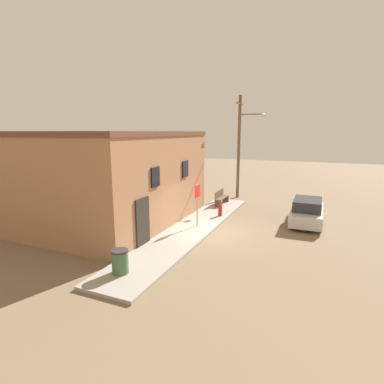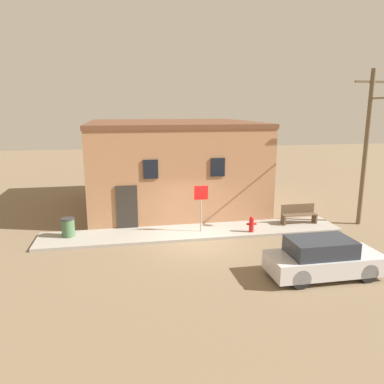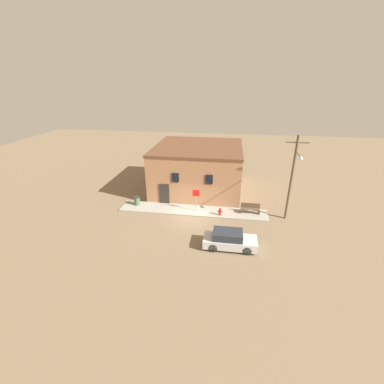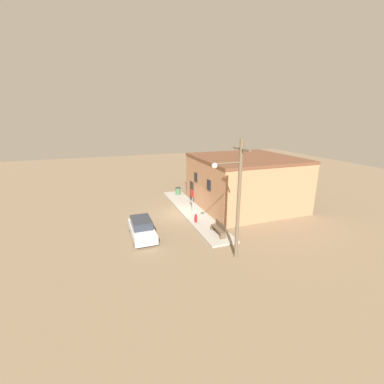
# 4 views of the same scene
# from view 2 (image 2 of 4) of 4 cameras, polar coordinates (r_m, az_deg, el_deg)

# --- Properties ---
(ground_plane) EXTENTS (80.00, 80.00, 0.00)m
(ground_plane) POSITION_cam_2_polar(r_m,az_deg,el_deg) (16.65, 0.93, -7.53)
(ground_plane) COLOR #7A664C
(sidewalk) EXTENTS (14.04, 2.16, 0.13)m
(sidewalk) POSITION_cam_2_polar(r_m,az_deg,el_deg) (17.63, 0.21, -6.14)
(sidewalk) COLOR #9E998E
(sidewalk) RESTS_ON ground
(brick_building) EXTENTS (9.41, 9.32, 4.99)m
(brick_building) POSITION_cam_2_polar(r_m,az_deg,el_deg) (22.49, -3.11, 4.34)
(brick_building) COLOR #A87551
(brick_building) RESTS_ON ground
(fire_hydrant) EXTENTS (0.47, 0.22, 0.73)m
(fire_hydrant) POSITION_cam_2_polar(r_m,az_deg,el_deg) (17.59, 9.05, -4.86)
(fire_hydrant) COLOR red
(fire_hydrant) RESTS_ON sidewalk
(stop_sign) EXTENTS (0.64, 0.06, 2.17)m
(stop_sign) POSITION_cam_2_polar(r_m,az_deg,el_deg) (17.12, 1.38, -1.20)
(stop_sign) COLOR gray
(stop_sign) RESTS_ON sidewalk
(bench) EXTENTS (1.75, 0.44, 0.95)m
(bench) POSITION_cam_2_polar(r_m,az_deg,el_deg) (19.37, 15.94, -3.24)
(bench) COLOR brown
(bench) RESTS_ON sidewalk
(trash_bin) EXTENTS (0.60, 0.60, 0.84)m
(trash_bin) POSITION_cam_2_polar(r_m,az_deg,el_deg) (17.65, -18.36, -5.12)
(trash_bin) COLOR #426642
(trash_bin) RESTS_ON sidewalk
(utility_pole) EXTENTS (1.80, 1.95, 7.56)m
(utility_pole) POSITION_cam_2_polar(r_m,az_deg,el_deg) (20.02, 25.29, 6.85)
(utility_pole) COLOR brown
(utility_pole) RESTS_ON ground
(parked_car) EXTENTS (3.95, 1.60, 1.39)m
(parked_car) POSITION_cam_2_polar(r_m,az_deg,el_deg) (13.91, 19.36, -9.54)
(parked_car) COLOR black
(parked_car) RESTS_ON ground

